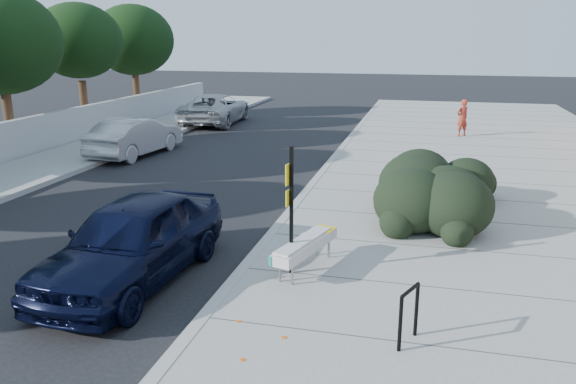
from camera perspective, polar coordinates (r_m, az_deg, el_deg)
name	(u,v)px	position (r m, az deg, el deg)	size (l,w,h in m)	color
ground	(243,275)	(10.87, -4.58, -8.41)	(120.00, 120.00, 0.00)	black
sidewalk_near	(518,215)	(15.22, 22.35, -2.18)	(11.20, 50.00, 0.15)	gray
sidewalk_far	(6,179)	(19.70, -26.75, 1.17)	(3.00, 50.00, 0.15)	gray
curb_near	(301,199)	(15.38, 1.31, -0.76)	(0.22, 50.00, 0.17)	#9E9E99
curb_far	(47,182)	(18.77, -23.26, 0.96)	(0.22, 50.00, 0.17)	#9E9E99
tree_far_e	(78,41)	(28.20, -20.55, 14.17)	(4.00, 4.00, 5.90)	#332114
tree_far_f	(133,40)	(32.47, -15.49, 14.65)	(4.40, 4.40, 6.07)	#332114
bench	(306,246)	(10.57, 1.79, -5.51)	(0.93, 1.96, 0.58)	gray
bike_rack	(409,310)	(8.30, 12.19, -11.67)	(0.26, 0.55, 0.85)	black
sign_post	(291,202)	(10.10, 0.27, -1.05)	(0.12, 0.28, 2.40)	black
hedge	(446,180)	(14.27, 15.72, 1.16)	(2.27, 4.55, 1.70)	black
sedan_navy	(133,240)	(10.72, -15.50, -4.75)	(1.87, 4.66, 1.59)	black
wagon_silver	(135,136)	(22.16, -15.24, 5.47)	(1.54, 4.42, 1.46)	#A6A6AB
suv_silver	(215,109)	(29.62, -7.42, 8.39)	(2.56, 5.55, 1.54)	#AFB2B5
pedestrian	(462,118)	(25.93, 17.29, 7.22)	(0.58, 0.38, 1.60)	maroon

